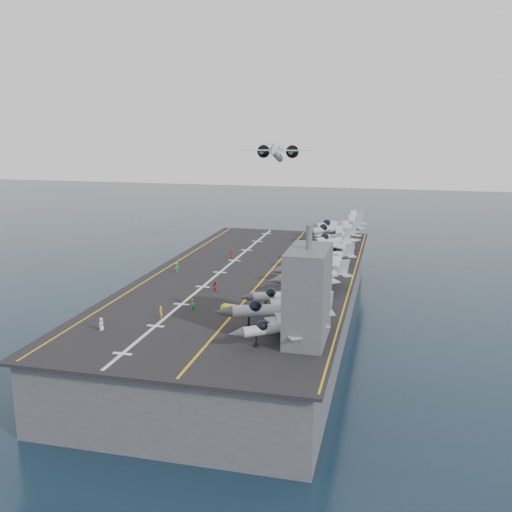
% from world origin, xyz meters
% --- Properties ---
extents(ground, '(500.00, 500.00, 0.00)m').
position_xyz_m(ground, '(0.00, 0.00, 0.00)').
color(ground, '#142135').
rests_on(ground, ground).
extents(hull, '(36.00, 90.00, 10.00)m').
position_xyz_m(hull, '(0.00, 0.00, 5.00)').
color(hull, '#56595E').
rests_on(hull, ground).
extents(flight_deck, '(38.00, 92.00, 0.40)m').
position_xyz_m(flight_deck, '(0.00, 0.00, 10.20)').
color(flight_deck, black).
rests_on(flight_deck, hull).
extents(foul_line, '(0.35, 90.00, 0.02)m').
position_xyz_m(foul_line, '(3.00, 0.00, 10.42)').
color(foul_line, gold).
rests_on(foul_line, flight_deck).
extents(landing_centerline, '(0.50, 90.00, 0.02)m').
position_xyz_m(landing_centerline, '(-6.00, 0.00, 10.42)').
color(landing_centerline, silver).
rests_on(landing_centerline, flight_deck).
extents(deck_edge_port, '(0.25, 90.00, 0.02)m').
position_xyz_m(deck_edge_port, '(-17.00, 0.00, 10.42)').
color(deck_edge_port, gold).
rests_on(deck_edge_port, flight_deck).
extents(deck_edge_stbd, '(0.25, 90.00, 0.02)m').
position_xyz_m(deck_edge_stbd, '(18.50, 0.00, 10.42)').
color(deck_edge_stbd, gold).
rests_on(deck_edge_stbd, flight_deck).
extents(island_superstructure, '(5.00, 10.00, 15.00)m').
position_xyz_m(island_superstructure, '(15.00, -30.00, 17.90)').
color(island_superstructure, '#56595E').
rests_on(island_superstructure, flight_deck).
extents(fighter_jet_0, '(15.62, 14.59, 4.51)m').
position_xyz_m(fighter_jet_0, '(12.19, -31.89, 12.66)').
color(fighter_jet_0, '#9097A0').
rests_on(fighter_jet_0, flight_deck).
extents(fighter_jet_1, '(18.44, 15.13, 5.52)m').
position_xyz_m(fighter_jet_1, '(10.95, -26.71, 13.16)').
color(fighter_jet_1, '#9AA2AC').
rests_on(fighter_jet_1, flight_deck).
extents(fighter_jet_2, '(15.80, 13.00, 4.72)m').
position_xyz_m(fighter_jet_2, '(10.88, -18.89, 12.76)').
color(fighter_jet_2, '#9099A0').
rests_on(fighter_jet_2, flight_deck).
extents(fighter_jet_3, '(17.32, 16.17, 5.01)m').
position_xyz_m(fighter_jet_3, '(12.55, -7.20, 12.90)').
color(fighter_jet_3, '#929AA1').
rests_on(fighter_jet_3, flight_deck).
extents(fighter_jet_4, '(15.36, 14.47, 4.44)m').
position_xyz_m(fighter_jet_4, '(10.55, -0.32, 12.62)').
color(fighter_jet_4, '#8F959E').
rests_on(fighter_jet_4, flight_deck).
extents(fighter_jet_5, '(16.25, 13.55, 4.82)m').
position_xyz_m(fighter_jet_5, '(12.21, 9.07, 12.81)').
color(fighter_jet_5, gray).
rests_on(fighter_jet_5, flight_deck).
extents(fighter_jet_6, '(18.07, 19.41, 5.61)m').
position_xyz_m(fighter_jet_6, '(11.41, 18.57, 13.20)').
color(fighter_jet_6, gray).
rests_on(fighter_jet_6, flight_deck).
extents(fighter_jet_7, '(17.00, 18.69, 5.40)m').
position_xyz_m(fighter_jet_7, '(12.63, 25.78, 13.10)').
color(fighter_jet_7, gray).
rests_on(fighter_jet_7, flight_deck).
extents(fighter_jet_8, '(19.12, 18.72, 5.58)m').
position_xyz_m(fighter_jet_8, '(11.83, 36.27, 13.19)').
color(fighter_jet_8, '#8E959E').
rests_on(fighter_jet_8, flight_deck).
extents(tow_cart_a, '(2.21, 1.63, 1.22)m').
position_xyz_m(tow_cart_a, '(2.25, -22.34, 11.01)').
color(tow_cart_a, yellow).
rests_on(tow_cart_a, flight_deck).
extents(tow_cart_b, '(1.98, 1.52, 1.06)m').
position_xyz_m(tow_cart_b, '(6.27, -0.59, 10.93)').
color(tow_cart_b, gold).
rests_on(tow_cart_b, flight_deck).
extents(tow_cart_c, '(2.40, 2.05, 1.22)m').
position_xyz_m(tow_cart_c, '(6.42, 21.58, 11.01)').
color(tow_cart_c, yellow).
rests_on(tow_cart_c, flight_deck).
extents(crew_0, '(0.84, 1.17, 1.83)m').
position_xyz_m(crew_0, '(-12.29, -33.39, 11.32)').
color(crew_0, silver).
rests_on(crew_0, flight_deck).
extents(crew_1, '(1.28, 1.17, 1.78)m').
position_xyz_m(crew_1, '(-6.57, -26.70, 11.29)').
color(crew_1, gold).
rests_on(crew_1, flight_deck).
extents(crew_3, '(1.06, 1.28, 1.83)m').
position_xyz_m(crew_3, '(-13.94, -1.67, 11.32)').
color(crew_3, '#249328').
rests_on(crew_3, flight_deck).
extents(crew_4, '(0.66, 0.99, 1.64)m').
position_xyz_m(crew_4, '(-7.05, 11.17, 11.22)').
color(crew_4, red).
rests_on(crew_4, flight_deck).
extents(crew_6, '(1.37, 1.41, 1.97)m').
position_xyz_m(crew_6, '(-3.03, -23.06, 11.39)').
color(crew_6, green).
rests_on(crew_6, flight_deck).
extents(crew_7, '(1.21, 1.10, 1.68)m').
position_xyz_m(crew_7, '(-3.11, -12.02, 11.24)').
color(crew_7, '#B21919').
rests_on(crew_7, flight_deck).
extents(transport_plane, '(20.85, 14.52, 4.84)m').
position_xyz_m(transport_plane, '(-7.97, 61.52, 29.16)').
color(transport_plane, silver).
extents(fighter_jet_9, '(19.12, 18.72, 5.58)m').
position_xyz_m(fighter_jet_9, '(11.83, 43.00, 13.19)').
color(fighter_jet_9, '#8E959E').
rests_on(fighter_jet_9, flight_deck).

